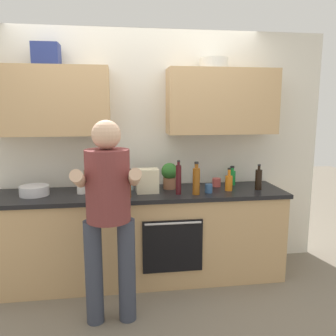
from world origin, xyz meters
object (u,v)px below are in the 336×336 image
object	(u,v)px
bottle_juice	(229,182)
cup_tea	(209,188)
bottle_wine	(178,179)
bottle_vinegar	(127,183)
cup_ceramic	(217,182)
bottle_water	(131,182)
cup_coffee	(82,189)
bottle_syrup	(196,180)
mixing_bowl	(34,190)
person_standing	(108,207)
bottle_soda	(232,177)
grocery_bag_rice	(147,181)
bottle_oil	(107,183)
bottle_soy	(259,179)
potted_herb	(169,175)
knife_block	(90,179)

from	to	relation	value
bottle_juice	cup_tea	xyz separation A→B (m)	(-0.22, -0.06, -0.04)
bottle_wine	bottle_vinegar	xyz separation A→B (m)	(-0.48, -0.06, -0.01)
bottle_wine	bottle_vinegar	distance (m)	0.49
bottle_vinegar	cup_ceramic	bearing A→B (deg)	19.08
bottle_water	cup_coffee	world-z (taller)	bottle_water
bottle_syrup	mixing_bowl	distance (m)	1.53
person_standing	cup_coffee	distance (m)	0.76
bottle_soda	bottle_syrup	size ratio (longest dim) A/B	0.64
bottle_water	person_standing	bearing A→B (deg)	-103.89
cup_ceramic	bottle_wine	bearing A→B (deg)	-149.54
bottle_vinegar	cup_tea	distance (m)	0.79
bottle_soda	grocery_bag_rice	bearing A→B (deg)	-166.97
person_standing	bottle_oil	size ratio (longest dim) A/B	6.61
person_standing	mixing_bowl	xyz separation A→B (m)	(-0.71, 0.70, -0.02)
bottle_water	bottle_oil	bearing A→B (deg)	-159.43
bottle_soy	cup_tea	distance (m)	0.54
bottle_soy	person_standing	bearing A→B (deg)	-156.99
bottle_syrup	cup_ceramic	bearing A→B (deg)	46.27
bottle_soda	grocery_bag_rice	size ratio (longest dim) A/B	0.87
mixing_bowl	person_standing	bearing A→B (deg)	-44.78
cup_ceramic	cup_coffee	distance (m)	1.37
bottle_oil	cup_coffee	world-z (taller)	bottle_oil
person_standing	potted_herb	bearing A→B (deg)	53.20
bottle_syrup	bottle_soy	xyz separation A→B (m)	(0.66, 0.11, -0.03)
bottle_juice	bottle_soy	world-z (taller)	bottle_soy
bottle_syrup	person_standing	bearing A→B (deg)	-147.32
bottle_soy	mixing_bowl	size ratio (longest dim) A/B	0.94
bottle_soy	cup_ceramic	world-z (taller)	bottle_soy
person_standing	potted_herb	distance (m)	0.99
bottle_soda	mixing_bowl	xyz separation A→B (m)	(-1.99, -0.17, -0.04)
bottle_wine	cup_coffee	bearing A→B (deg)	170.49
bottle_soda	bottle_oil	bearing A→B (deg)	-172.87
bottle_wine	bottle_oil	xyz separation A→B (m)	(-0.68, 0.16, -0.05)
bottle_wine	knife_block	bearing A→B (deg)	160.94
bottle_soda	mixing_bowl	size ratio (longest dim) A/B	0.75
bottle_wine	grocery_bag_rice	bearing A→B (deg)	159.62
bottle_water	bottle_soy	xyz separation A→B (m)	(1.28, -0.17, 0.02)
bottle_oil	grocery_bag_rice	world-z (taller)	bottle_oil
bottle_syrup	grocery_bag_rice	bearing A→B (deg)	162.75
bottle_syrup	cup_coffee	bearing A→B (deg)	170.18
person_standing	bottle_wine	size ratio (longest dim) A/B	4.99
cup_tea	mixing_bowl	bearing A→B (deg)	175.26
bottle_syrup	cup_ceramic	world-z (taller)	bottle_syrup
knife_block	bottle_water	bearing A→B (deg)	-6.87
cup_coffee	potted_herb	bearing A→B (deg)	5.55
bottle_wine	mixing_bowl	bearing A→B (deg)	173.57
cup_tea	potted_herb	distance (m)	0.43
bottle_soda	bottle_syrup	world-z (taller)	bottle_syrup
bottle_juice	bottle_soy	size ratio (longest dim) A/B	0.89
bottle_vinegar	grocery_bag_rice	size ratio (longest dim) A/B	1.36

